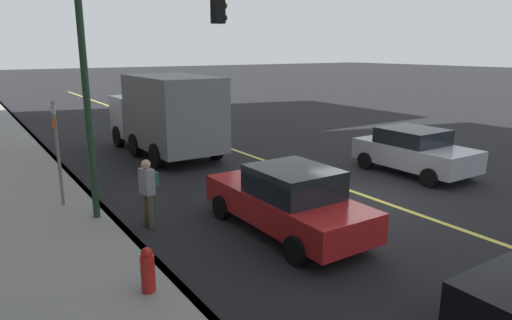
# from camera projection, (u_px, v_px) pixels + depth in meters

# --- Properties ---
(ground) EXTENTS (200.00, 200.00, 0.00)m
(ground) POSITION_uv_depth(u_px,v_px,m) (367.00, 197.00, 13.04)
(ground) COLOR black
(sidewalk_slab) EXTENTS (80.00, 3.41, 0.15)m
(sidewalk_slab) POSITION_uv_depth(u_px,v_px,m) (59.00, 270.00, 8.56)
(sidewalk_slab) COLOR gray
(sidewalk_slab) RESTS_ON ground
(curb_edge) EXTENTS (80.00, 0.16, 0.15)m
(curb_edge) POSITION_uv_depth(u_px,v_px,m) (142.00, 250.00, 9.44)
(curb_edge) COLOR slate
(curb_edge) RESTS_ON ground
(lane_stripe_center) EXTENTS (80.00, 0.16, 0.01)m
(lane_stripe_center) POSITION_uv_depth(u_px,v_px,m) (367.00, 197.00, 13.04)
(lane_stripe_center) COLOR #D8CC4C
(lane_stripe_center) RESTS_ON ground
(car_red) EXTENTS (4.54, 1.92, 1.58)m
(car_red) POSITION_uv_depth(u_px,v_px,m) (287.00, 200.00, 10.38)
(car_red) COLOR red
(car_red) RESTS_ON ground
(car_silver) EXTENTS (3.99, 2.11, 1.53)m
(car_silver) POSITION_uv_depth(u_px,v_px,m) (414.00, 151.00, 15.39)
(car_silver) COLOR #A8AAB2
(car_silver) RESTS_ON ground
(truck_gray) EXTENTS (6.51, 2.64, 3.16)m
(truck_gray) POSITION_uv_depth(u_px,v_px,m) (166.00, 114.00, 17.92)
(truck_gray) COLOR silver
(truck_gray) RESTS_ON ground
(pedestrian_with_backpack) EXTENTS (0.42, 0.41, 1.64)m
(pedestrian_with_backpack) POSITION_uv_depth(u_px,v_px,m) (148.00, 188.00, 10.67)
(pedestrian_with_backpack) COLOR brown
(pedestrian_with_backpack) RESTS_ON ground
(traffic_light_mast) EXTENTS (0.28, 3.82, 5.99)m
(traffic_light_mast) POSITION_uv_depth(u_px,v_px,m) (143.00, 51.00, 10.89)
(traffic_light_mast) COLOR #1E3823
(traffic_light_mast) RESTS_ON ground
(street_sign_post) EXTENTS (0.60, 0.08, 2.88)m
(street_sign_post) POSITION_uv_depth(u_px,v_px,m) (57.00, 147.00, 11.58)
(street_sign_post) COLOR slate
(street_sign_post) RESTS_ON ground
(fire_hydrant) EXTENTS (0.24, 0.24, 0.94)m
(fire_hydrant) POSITION_uv_depth(u_px,v_px,m) (148.00, 274.00, 7.61)
(fire_hydrant) COLOR red
(fire_hydrant) RESTS_ON ground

